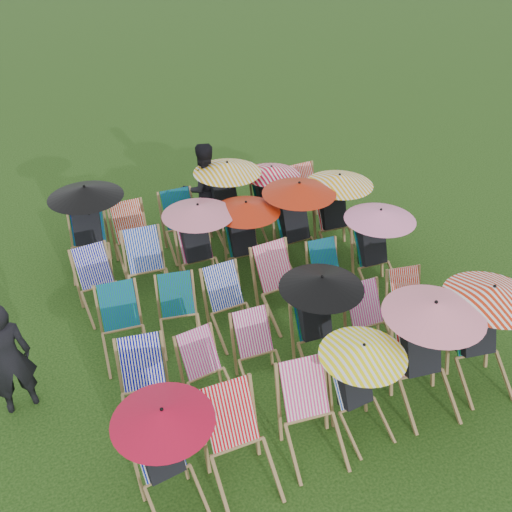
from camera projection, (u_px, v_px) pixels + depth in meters
name	position (u px, v px, depth m)	size (l,w,h in m)	color
ground	(259.00, 322.00, 8.41)	(100.00, 100.00, 0.00)	black
deckchair_0	(167.00, 457.00, 5.67)	(1.03, 1.10, 1.22)	olive
deckchair_1	(240.00, 446.00, 5.94)	(0.68, 0.94, 1.02)	olive
deckchair_2	(312.00, 417.00, 6.28)	(0.74, 0.96, 0.98)	olive
deckchair_3	(361.00, 387.00, 6.48)	(0.99, 1.05, 1.18)	olive
deckchair_4	(428.00, 353.00, 6.76)	(1.20, 1.27, 1.42)	olive
deckchair_5	(484.00, 334.00, 7.07)	(1.16, 1.24, 1.38)	olive
deckchair_6	(146.00, 389.00, 6.66)	(0.74, 0.94, 0.94)	olive
deckchair_7	(208.00, 374.00, 6.93)	(0.66, 0.85, 0.85)	olive
deckchair_8	(260.00, 353.00, 7.21)	(0.60, 0.82, 0.87)	olive
deckchair_9	(320.00, 320.00, 7.38)	(1.09, 1.14, 1.29)	olive
deckchair_10	(372.00, 324.00, 7.67)	(0.62, 0.84, 0.89)	olive
deckchair_11	(411.00, 307.00, 8.01)	(0.69, 0.87, 0.85)	olive
deckchair_12	(123.00, 327.00, 7.59)	(0.68, 0.90, 0.93)	olive
deckchair_13	(179.00, 314.00, 7.85)	(0.71, 0.90, 0.88)	olive
deckchair_14	(231.00, 306.00, 7.98)	(0.66, 0.89, 0.92)	olive
deckchair_15	(283.00, 286.00, 8.30)	(0.75, 0.98, 1.01)	olive
deckchair_16	(330.00, 275.00, 8.67)	(0.61, 0.82, 0.85)	olive
deckchair_17	(377.00, 248.00, 8.83)	(1.09, 1.14, 1.30)	olive
deckchair_18	(100.00, 284.00, 8.42)	(0.69, 0.90, 0.91)	olive
deckchair_19	(148.00, 269.00, 8.67)	(0.72, 0.96, 0.99)	olive
deckchair_20	(199.00, 244.00, 8.89)	(1.12, 1.16, 1.33)	olive
deckchair_21	(246.00, 239.00, 9.06)	(1.08, 1.13, 1.28)	olive
deckchair_22	(299.00, 223.00, 9.33)	(1.20, 1.26, 1.42)	olive
deckchair_23	(337.00, 212.00, 9.72)	(1.15, 1.20, 1.36)	olive
deckchair_24	(88.00, 227.00, 9.23)	(1.20, 1.27, 1.42)	olive
deckchair_25	(134.00, 238.00, 9.45)	(0.66, 0.91, 0.97)	olive
deckchair_26	(183.00, 225.00, 9.79)	(0.65, 0.91, 0.98)	olive
deckchair_27	(229.00, 200.00, 10.03)	(1.18, 1.27, 1.41)	olive
deckchair_28	(271.00, 198.00, 10.30)	(1.03, 1.07, 1.22)	olive
deckchair_29	(310.00, 199.00, 10.56)	(0.74, 0.99, 1.03)	olive
person_left	(7.00, 358.00, 6.64)	(0.57, 0.38, 1.57)	black
person_rear	(203.00, 188.00, 10.21)	(0.82, 0.64, 1.68)	black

